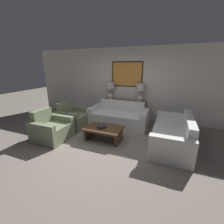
{
  "coord_description": "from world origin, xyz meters",
  "views": [
    {
      "loc": [
        1.61,
        -3.09,
        1.99
      ],
      "look_at": [
        -0.01,
        0.96,
        0.65
      ],
      "focal_mm": 24.0,
      "sensor_mm": 36.0,
      "label": 1
    }
  ],
  "objects_px": {
    "couch_by_side": "(173,135)",
    "armchair_near_camera": "(51,129)",
    "console_table": "(124,110)",
    "couch_by_back_wall": "(119,117)",
    "table_lamp_left": "(111,88)",
    "coffee_table": "(104,131)",
    "table_lamp_right": "(140,89)",
    "armchair_near_back_wall": "(73,118)",
    "decorative_bowl": "(102,126)"
  },
  "relations": [
    {
      "from": "couch_by_back_wall",
      "to": "couch_by_side",
      "type": "height_order",
      "value": "same"
    },
    {
      "from": "console_table",
      "to": "decorative_bowl",
      "type": "bearing_deg",
      "value": -92.64
    },
    {
      "from": "couch_by_side",
      "to": "armchair_near_camera",
      "type": "relative_size",
      "value": 2.21
    },
    {
      "from": "couch_by_side",
      "to": "armchair_near_camera",
      "type": "xyz_separation_m",
      "value": [
        -3.18,
        -0.92,
        0.0
      ]
    },
    {
      "from": "table_lamp_left",
      "to": "couch_by_side",
      "type": "distance_m",
      "value": 2.9
    },
    {
      "from": "console_table",
      "to": "armchair_near_camera",
      "type": "xyz_separation_m",
      "value": [
        -1.41,
        -2.35,
        -0.09
      ]
    },
    {
      "from": "console_table",
      "to": "table_lamp_right",
      "type": "bearing_deg",
      "value": 0.0
    },
    {
      "from": "couch_by_back_wall",
      "to": "armchair_near_back_wall",
      "type": "height_order",
      "value": "armchair_near_back_wall"
    },
    {
      "from": "couch_by_back_wall",
      "to": "couch_by_side",
      "type": "distance_m",
      "value": 1.94
    },
    {
      "from": "couch_by_back_wall",
      "to": "console_table",
      "type": "bearing_deg",
      "value": 90.0
    },
    {
      "from": "table_lamp_left",
      "to": "decorative_bowl",
      "type": "relative_size",
      "value": 2.39
    },
    {
      "from": "coffee_table",
      "to": "table_lamp_left",
      "type": "bearing_deg",
      "value": 106.41
    },
    {
      "from": "couch_by_back_wall",
      "to": "coffee_table",
      "type": "distance_m",
      "value": 1.2
    },
    {
      "from": "table_lamp_left",
      "to": "armchair_near_camera",
      "type": "distance_m",
      "value": 2.66
    },
    {
      "from": "table_lamp_right",
      "to": "couch_by_side",
      "type": "xyz_separation_m",
      "value": [
        1.2,
        -1.43,
        -0.92
      ]
    },
    {
      "from": "table_lamp_left",
      "to": "couch_by_back_wall",
      "type": "distance_m",
      "value": 1.26
    },
    {
      "from": "couch_by_side",
      "to": "coffee_table",
      "type": "relative_size",
      "value": 1.94
    },
    {
      "from": "decorative_bowl",
      "to": "armchair_near_back_wall",
      "type": "bearing_deg",
      "value": 158.84
    },
    {
      "from": "table_lamp_left",
      "to": "armchair_near_camera",
      "type": "relative_size",
      "value": 0.71
    },
    {
      "from": "couch_by_side",
      "to": "console_table",
      "type": "bearing_deg",
      "value": 141.1
    },
    {
      "from": "table_lamp_left",
      "to": "table_lamp_right",
      "type": "bearing_deg",
      "value": 0.0
    },
    {
      "from": "table_lamp_left",
      "to": "coffee_table",
      "type": "relative_size",
      "value": 0.62
    },
    {
      "from": "coffee_table",
      "to": "decorative_bowl",
      "type": "xyz_separation_m",
      "value": [
        -0.05,
        -0.01,
        0.13
      ]
    },
    {
      "from": "couch_by_back_wall",
      "to": "decorative_bowl",
      "type": "bearing_deg",
      "value": -94.04
    },
    {
      "from": "armchair_near_camera",
      "to": "console_table",
      "type": "bearing_deg",
      "value": 59.04
    },
    {
      "from": "console_table",
      "to": "decorative_bowl",
      "type": "xyz_separation_m",
      "value": [
        -0.09,
        -1.85,
        0.01
      ]
    },
    {
      "from": "decorative_bowl",
      "to": "armchair_near_back_wall",
      "type": "relative_size",
      "value": 0.3
    },
    {
      "from": "table_lamp_right",
      "to": "armchair_near_back_wall",
      "type": "relative_size",
      "value": 0.71
    },
    {
      "from": "table_lamp_left",
      "to": "table_lamp_right",
      "type": "height_order",
      "value": "same"
    },
    {
      "from": "table_lamp_left",
      "to": "armchair_near_back_wall",
      "type": "distance_m",
      "value": 1.82
    },
    {
      "from": "couch_by_side",
      "to": "coffee_table",
      "type": "bearing_deg",
      "value": -167.04
    },
    {
      "from": "decorative_bowl",
      "to": "coffee_table",
      "type": "bearing_deg",
      "value": 6.99
    },
    {
      "from": "table_lamp_right",
      "to": "armchair_near_back_wall",
      "type": "bearing_deg",
      "value": -145.99
    },
    {
      "from": "table_lamp_left",
      "to": "coffee_table",
      "type": "height_order",
      "value": "table_lamp_left"
    },
    {
      "from": "console_table",
      "to": "couch_by_back_wall",
      "type": "xyz_separation_m",
      "value": [
        0.0,
        -0.64,
        -0.1
      ]
    },
    {
      "from": "table_lamp_left",
      "to": "armchair_near_back_wall",
      "type": "height_order",
      "value": "table_lamp_left"
    },
    {
      "from": "console_table",
      "to": "couch_by_side",
      "type": "bearing_deg",
      "value": -38.9
    },
    {
      "from": "couch_by_back_wall",
      "to": "coffee_table",
      "type": "height_order",
      "value": "couch_by_back_wall"
    },
    {
      "from": "decorative_bowl",
      "to": "armchair_near_camera",
      "type": "height_order",
      "value": "armchair_near_camera"
    },
    {
      "from": "couch_by_back_wall",
      "to": "couch_by_side",
      "type": "relative_size",
      "value": 1.0
    },
    {
      "from": "table_lamp_left",
      "to": "decorative_bowl",
      "type": "distance_m",
      "value": 2.08
    },
    {
      "from": "couch_by_back_wall",
      "to": "armchair_near_camera",
      "type": "distance_m",
      "value": 2.21
    },
    {
      "from": "coffee_table",
      "to": "armchair_near_back_wall",
      "type": "xyz_separation_m",
      "value": [
        -1.38,
        0.51,
        0.02
      ]
    },
    {
      "from": "console_table",
      "to": "armchair_near_camera",
      "type": "relative_size",
      "value": 1.76
    },
    {
      "from": "console_table",
      "to": "armchair_near_back_wall",
      "type": "height_order",
      "value": "armchair_near_back_wall"
    },
    {
      "from": "console_table",
      "to": "armchair_near_camera",
      "type": "bearing_deg",
      "value": -120.96
    },
    {
      "from": "table_lamp_right",
      "to": "couch_by_side",
      "type": "bearing_deg",
      "value": -50.03
    },
    {
      "from": "table_lamp_left",
      "to": "couch_by_back_wall",
      "type": "bearing_deg",
      "value": -48.23
    },
    {
      "from": "console_table",
      "to": "couch_by_back_wall",
      "type": "relative_size",
      "value": 0.8
    },
    {
      "from": "table_lamp_right",
      "to": "armchair_near_camera",
      "type": "bearing_deg",
      "value": -130.17
    }
  ]
}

